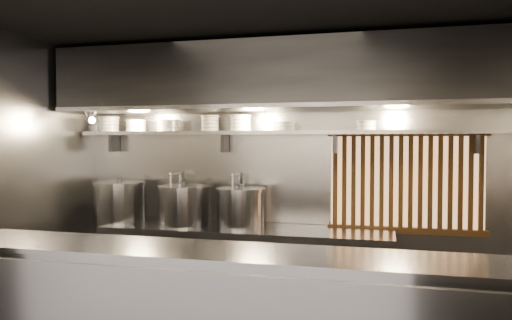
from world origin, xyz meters
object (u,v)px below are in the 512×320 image
at_px(pendant_bulb, 265,125).
at_px(stock_pot_left, 119,202).
at_px(stock_pot_mid, 241,208).
at_px(stock_pot_right, 184,205).
at_px(heat_lamp, 91,115).

height_order(pendant_bulb, stock_pot_left, pendant_bulb).
height_order(stock_pot_left, stock_pot_mid, stock_pot_left).
bearing_deg(stock_pot_left, stock_pot_right, -3.41).
height_order(pendant_bulb, stock_pot_mid, pendant_bulb).
distance_m(stock_pot_left, stock_pot_right, 0.79).
height_order(stock_pot_mid, stock_pot_right, stock_pot_right).
xyz_separation_m(heat_lamp, pendant_bulb, (1.80, 0.35, -0.11)).
distance_m(stock_pot_left, stock_pot_mid, 1.41).
bearing_deg(stock_pot_left, pendant_bulb, 1.54).
bearing_deg(heat_lamp, stock_pot_left, 64.14).
xyz_separation_m(pendant_bulb, stock_pot_left, (-1.65, -0.04, -0.84)).
xyz_separation_m(stock_pot_mid, stock_pot_right, (-0.62, -0.03, 0.01)).
relative_size(pendant_bulb, stock_pot_right, 0.31).
relative_size(pendant_bulb, stock_pot_left, 0.26).
bearing_deg(pendant_bulb, stock_pot_right, -173.90).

